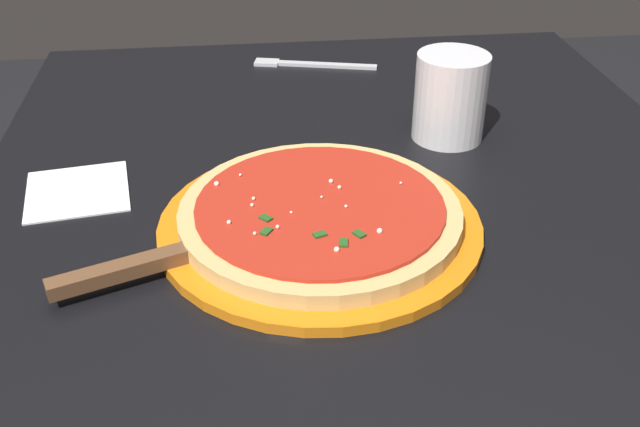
% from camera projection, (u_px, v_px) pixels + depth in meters
% --- Properties ---
extents(restaurant_table, '(1.04, 0.83, 0.72)m').
position_uv_depth(restaurant_table, '(358.00, 302.00, 0.85)').
color(restaurant_table, black).
rests_on(restaurant_table, ground_plane).
extents(serving_plate, '(0.32, 0.32, 0.01)m').
position_uv_depth(serving_plate, '(320.00, 226.00, 0.74)').
color(serving_plate, orange).
rests_on(serving_plate, restaurant_table).
extents(pizza, '(0.28, 0.28, 0.02)m').
position_uv_depth(pizza, '(320.00, 213.00, 0.73)').
color(pizza, '#DBB26B').
rests_on(pizza, serving_plate).
extents(pizza_server, '(0.12, 0.22, 0.01)m').
position_uv_depth(pizza_server, '(166.00, 260.00, 0.68)').
color(pizza_server, silver).
rests_on(pizza_server, serving_plate).
extents(cup_tall_drink, '(0.09, 0.09, 0.11)m').
position_uv_depth(cup_tall_drink, '(450.00, 97.00, 0.90)').
color(cup_tall_drink, silver).
rests_on(cup_tall_drink, restaurant_table).
extents(napkin_folded_right, '(0.13, 0.12, 0.00)m').
position_uv_depth(napkin_folded_right, '(77.00, 191.00, 0.81)').
color(napkin_folded_right, white).
rests_on(napkin_folded_right, restaurant_table).
extents(fork, '(0.06, 0.18, 0.00)m').
position_uv_depth(fork, '(308.00, 64.00, 1.13)').
color(fork, silver).
rests_on(fork, restaurant_table).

